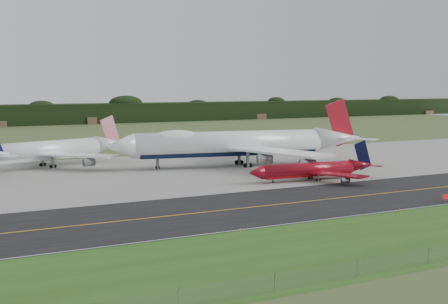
# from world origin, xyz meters

# --- Properties ---
(ground) EXTENTS (600.00, 600.00, 0.00)m
(ground) POSITION_xyz_m (0.00, 0.00, 0.00)
(ground) COLOR #415427
(ground) RESTS_ON ground
(taxiway) EXTENTS (400.00, 32.00, 0.02)m
(taxiway) POSITION_xyz_m (0.00, -4.00, 0.01)
(taxiway) COLOR black
(taxiway) RESTS_ON ground
(apron) EXTENTS (400.00, 78.00, 0.01)m
(apron) POSITION_xyz_m (0.00, 51.00, 0.01)
(apron) COLOR gray
(apron) RESTS_ON ground
(taxiway_centreline) EXTENTS (400.00, 0.40, 0.00)m
(taxiway_centreline) POSITION_xyz_m (0.00, -4.00, 0.03)
(taxiway_centreline) COLOR orange
(taxiway_centreline) RESTS_ON taxiway
(taxiway_edge_line) EXTENTS (400.00, 0.25, 0.00)m
(taxiway_edge_line) POSITION_xyz_m (0.00, -19.50, 0.03)
(taxiway_edge_line) COLOR silver
(taxiway_edge_line) RESTS_ON taxiway
(horizon_treeline) EXTENTS (700.00, 25.00, 12.00)m
(horizon_treeline) POSITION_xyz_m (0.00, 273.76, 5.47)
(horizon_treeline) COLOR black
(horizon_treeline) RESTS_ON ground
(jet_ba_747) EXTENTS (76.70, 62.73, 19.35)m
(jet_ba_747) POSITION_xyz_m (8.30, 50.82, 6.59)
(jet_ba_747) COLOR white
(jet_ba_747) RESTS_ON ground
(jet_red_737) EXTENTS (35.13, 28.58, 9.48)m
(jet_red_737) POSITION_xyz_m (12.03, 18.63, 2.62)
(jet_red_737) COLOR maroon
(jet_red_737) RESTS_ON ground
(jet_star_tail) EXTENTS (52.63, 42.94, 14.16)m
(jet_star_tail) POSITION_xyz_m (-41.34, 74.55, 4.72)
(jet_star_tail) COLOR white
(jet_star_tail) RESTS_ON ground
(edge_marker_left) EXTENTS (0.16, 0.16, 0.50)m
(edge_marker_left) POSITION_xyz_m (-31.01, -20.50, 0.25)
(edge_marker_left) COLOR yellow
(edge_marker_left) RESTS_ON ground
(edge_marker_center) EXTENTS (0.16, 0.16, 0.50)m
(edge_marker_center) POSITION_xyz_m (3.10, -20.50, 0.25)
(edge_marker_center) COLOR yellow
(edge_marker_center) RESTS_ON ground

